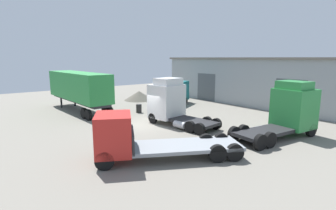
# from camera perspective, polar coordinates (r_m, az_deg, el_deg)

# --- Properties ---
(ground_plane) EXTENTS (60.00, 60.00, 0.00)m
(ground_plane) POSITION_cam_1_polar(r_m,az_deg,el_deg) (22.78, -5.92, -4.28)
(ground_plane) COLOR slate
(warehouse_building) EXTENTS (26.82, 9.18, 5.74)m
(warehouse_building) POSITION_cam_1_polar(r_m,az_deg,el_deg) (35.46, 20.05, 5.08)
(warehouse_building) COLOR #93999E
(warehouse_building) RESTS_ON ground_plane
(tractor_unit_white) EXTENTS (6.49, 3.29, 3.96)m
(tractor_unit_white) POSITION_cam_1_polar(r_m,az_deg,el_deg) (22.85, 0.46, 0.59)
(tractor_unit_white) COLOR silver
(tractor_unit_white) RESTS_ON ground_plane
(container_trailer_green) EXTENTS (11.23, 2.99, 4.17)m
(container_trailer_green) POSITION_cam_1_polar(r_m,az_deg,el_deg) (29.55, -18.88, 3.77)
(container_trailer_green) COLOR #28843D
(container_trailer_green) RESTS_ON ground_plane
(delivery_van_teal) EXTENTS (4.43, 6.05, 2.77)m
(delivery_van_teal) POSITION_cam_1_polar(r_m,az_deg,el_deg) (31.96, 1.27, 2.71)
(delivery_van_teal) COLOR #197075
(delivery_van_teal) RESTS_ON ground_plane
(tractor_unit_green) EXTENTS (3.22, 6.92, 4.02)m
(tractor_unit_green) POSITION_cam_1_polar(r_m,az_deg,el_deg) (21.21, 24.87, -1.07)
(tractor_unit_green) COLOR #28843D
(tractor_unit_green) RESTS_ON ground_plane
(flatbed_truck_red) EXTENTS (6.00, 8.33, 2.70)m
(flatbed_truck_red) POSITION_cam_1_polar(r_m,az_deg,el_deg) (14.78, -6.73, -7.18)
(flatbed_truck_red) COLOR red
(flatbed_truck_red) RESTS_ON ground_plane
(gravel_pile) EXTENTS (4.06, 4.06, 1.23)m
(gravel_pile) POSITION_cam_1_polar(r_m,az_deg,el_deg) (35.89, -6.32, 2.06)
(gravel_pile) COLOR #565147
(gravel_pile) RESTS_ON ground_plane
(oil_drum) EXTENTS (0.58, 0.58, 0.88)m
(oil_drum) POSITION_cam_1_polar(r_m,az_deg,el_deg) (27.68, -6.36, -0.76)
(oil_drum) COLOR black
(oil_drum) RESTS_ON ground_plane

